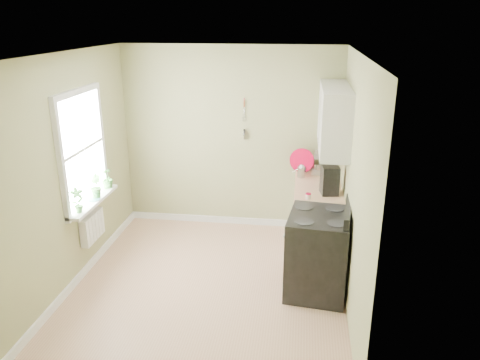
# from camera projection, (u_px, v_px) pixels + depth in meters

# --- Properties ---
(floor) EXTENTS (3.20, 3.60, 0.02)m
(floor) POSITION_uv_depth(u_px,v_px,m) (209.00, 285.00, 5.65)
(floor) COLOR tan
(floor) RESTS_ON ground
(ceiling) EXTENTS (3.20, 3.60, 0.02)m
(ceiling) POSITION_uv_depth(u_px,v_px,m) (203.00, 53.00, 4.75)
(ceiling) COLOR white
(ceiling) RESTS_ON wall_back
(wall_back) EXTENTS (3.20, 0.02, 2.70)m
(wall_back) POSITION_uv_depth(u_px,v_px,m) (231.00, 139.00, 6.89)
(wall_back) COLOR tan
(wall_back) RESTS_ON floor
(wall_left) EXTENTS (0.02, 3.60, 2.70)m
(wall_left) POSITION_uv_depth(u_px,v_px,m) (70.00, 173.00, 5.40)
(wall_left) COLOR tan
(wall_left) RESTS_ON floor
(wall_right) EXTENTS (0.02, 3.60, 2.70)m
(wall_right) POSITION_uv_depth(u_px,v_px,m) (354.00, 185.00, 5.00)
(wall_right) COLOR tan
(wall_right) RESTS_ON floor
(base_cabinets) EXTENTS (0.60, 1.60, 0.87)m
(base_cabinets) POSITION_uv_depth(u_px,v_px,m) (318.00, 223.00, 6.28)
(base_cabinets) COLOR silver
(base_cabinets) RESTS_ON floor
(countertop) EXTENTS (0.64, 1.60, 0.04)m
(countertop) POSITION_uv_depth(u_px,v_px,m) (319.00, 191.00, 6.13)
(countertop) COLOR tan
(countertop) RESTS_ON base_cabinets
(upper_cabinets) EXTENTS (0.35, 1.40, 0.80)m
(upper_cabinets) POSITION_uv_depth(u_px,v_px,m) (334.00, 118.00, 5.88)
(upper_cabinets) COLOR silver
(upper_cabinets) RESTS_ON wall_right
(window) EXTENTS (0.06, 1.14, 1.44)m
(window) POSITION_uv_depth(u_px,v_px,m) (82.00, 149.00, 5.61)
(window) COLOR white
(window) RESTS_ON wall_left
(window_sill) EXTENTS (0.18, 1.14, 0.04)m
(window_sill) POSITION_uv_depth(u_px,v_px,m) (93.00, 201.00, 5.83)
(window_sill) COLOR white
(window_sill) RESTS_ON wall_left
(radiator) EXTENTS (0.12, 0.50, 0.35)m
(radiator) POSITION_uv_depth(u_px,v_px,m) (92.00, 227.00, 5.89)
(radiator) COLOR white
(radiator) RESTS_ON wall_left
(wall_utensils) EXTENTS (0.02, 0.14, 0.58)m
(wall_utensils) POSITION_uv_depth(u_px,v_px,m) (244.00, 125.00, 6.77)
(wall_utensils) COLOR tan
(wall_utensils) RESTS_ON wall_back
(stove) EXTENTS (0.77, 0.86, 1.09)m
(stove) POSITION_uv_depth(u_px,v_px,m) (318.00, 253.00, 5.37)
(stove) COLOR black
(stove) RESTS_ON floor
(stand_mixer) EXTENTS (0.20, 0.31, 0.36)m
(stand_mixer) POSITION_uv_depth(u_px,v_px,m) (319.00, 162.00, 6.76)
(stand_mixer) COLOR #B2B2B7
(stand_mixer) RESTS_ON countertop
(kettle) EXTENTS (0.19, 0.11, 0.19)m
(kettle) POSITION_uv_depth(u_px,v_px,m) (301.00, 171.00, 6.57)
(kettle) COLOR silver
(kettle) RESTS_ON countertop
(coffee_maker) EXTENTS (0.24, 0.26, 0.37)m
(coffee_maker) POSITION_uv_depth(u_px,v_px,m) (329.00, 181.00, 5.93)
(coffee_maker) COLOR black
(coffee_maker) RESTS_ON countertop
(red_tray) EXTENTS (0.36, 0.12, 0.35)m
(red_tray) POSITION_uv_depth(u_px,v_px,m) (302.00, 160.00, 6.76)
(red_tray) COLOR #BB052D
(red_tray) RESTS_ON countertop
(jar) EXTENTS (0.07, 0.07, 0.08)m
(jar) POSITION_uv_depth(u_px,v_px,m) (308.00, 196.00, 5.80)
(jar) COLOR beige
(jar) RESTS_ON countertop
(plant_a) EXTENTS (0.19, 0.20, 0.31)m
(plant_a) POSITION_uv_depth(u_px,v_px,m) (77.00, 200.00, 5.38)
(plant_a) COLOR #407F36
(plant_a) RESTS_ON window_sill
(plant_b) EXTENTS (0.21, 0.21, 0.30)m
(plant_b) POSITION_uv_depth(u_px,v_px,m) (95.00, 186.00, 5.84)
(plant_b) COLOR #407F36
(plant_b) RESTS_ON window_sill
(plant_c) EXTENTS (0.21, 0.21, 0.27)m
(plant_c) POSITION_uv_depth(u_px,v_px,m) (107.00, 178.00, 6.18)
(plant_c) COLOR #407F36
(plant_c) RESTS_ON window_sill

